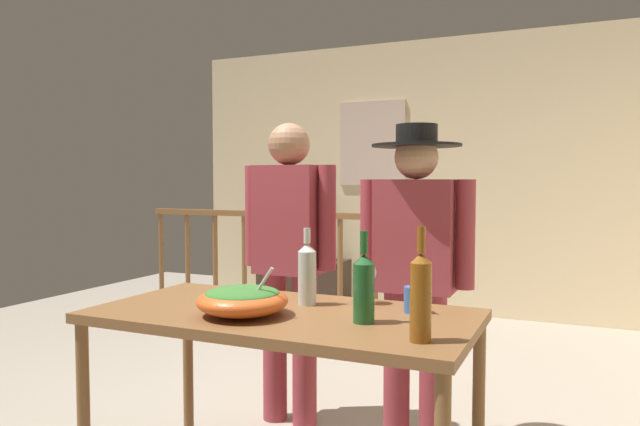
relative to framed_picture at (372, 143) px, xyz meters
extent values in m
cube|color=beige|center=(0.66, 0.06, -0.34)|extent=(5.21, 0.10, 2.68)
cube|color=beige|center=(0.00, 0.00, 0.00)|extent=(0.69, 0.03, 0.85)
cylinder|color=brown|center=(-1.69, -1.23, -1.19)|extent=(0.04, 0.04, 0.99)
cylinder|color=brown|center=(-1.38, -1.23, -1.19)|extent=(0.04, 0.04, 0.99)
cylinder|color=brown|center=(-1.08, -1.23, -1.19)|extent=(0.04, 0.04, 0.99)
cylinder|color=brown|center=(-0.77, -1.23, -1.19)|extent=(0.04, 0.04, 0.99)
cylinder|color=brown|center=(-0.46, -1.23, -1.19)|extent=(0.04, 0.04, 0.99)
cylinder|color=brown|center=(-0.16, -1.23, -1.19)|extent=(0.04, 0.04, 0.99)
cylinder|color=brown|center=(0.15, -1.23, -1.19)|extent=(0.04, 0.04, 0.99)
cylinder|color=brown|center=(0.46, -1.23, -1.19)|extent=(0.04, 0.04, 0.99)
cylinder|color=brown|center=(0.76, -1.23, -1.19)|extent=(0.04, 0.04, 0.99)
cube|color=brown|center=(-0.46, -1.23, -0.67)|extent=(2.53, 0.07, 0.05)
cube|color=brown|center=(0.76, -1.23, -1.14)|extent=(0.10, 0.10, 1.09)
cube|color=#38281E|center=(-0.64, -0.29, -1.43)|extent=(0.90, 0.40, 0.50)
cube|color=black|center=(-0.64, -0.29, -1.17)|extent=(0.20, 0.12, 0.02)
cylinder|color=black|center=(-0.64, -0.29, -1.12)|extent=(0.03, 0.03, 0.08)
cube|color=black|center=(-0.64, -0.32, -0.93)|extent=(0.50, 0.06, 0.31)
cube|color=black|center=(-0.64, -0.35, -0.93)|extent=(0.46, 0.01, 0.28)
cube|color=brown|center=(0.89, -3.66, -0.92)|extent=(1.51, 0.76, 0.04)
cylinder|color=brown|center=(0.17, -4.00, -1.31)|extent=(0.05, 0.05, 0.74)
cylinder|color=brown|center=(0.17, -3.32, -1.31)|extent=(0.05, 0.05, 0.74)
cylinder|color=brown|center=(1.60, -3.32, -1.31)|extent=(0.05, 0.05, 0.74)
ellipsoid|color=#DB5B23|center=(0.78, -3.79, -0.84)|extent=(0.35, 0.35, 0.11)
ellipsoid|color=#38702D|center=(0.78, -3.79, -0.81)|extent=(0.29, 0.29, 0.05)
cylinder|color=silver|center=(0.85, -3.79, -0.79)|extent=(0.13, 0.01, 0.18)
cylinder|color=silver|center=(1.14, -3.39, -0.89)|extent=(0.08, 0.08, 0.01)
cylinder|color=silver|center=(1.14, -3.39, -0.85)|extent=(0.01, 0.01, 0.09)
ellipsoid|color=silver|center=(1.14, -3.39, -0.76)|extent=(0.09, 0.09, 0.09)
cylinder|color=silver|center=(0.93, -3.51, -0.79)|extent=(0.08, 0.08, 0.22)
cone|color=silver|center=(0.93, -3.51, -0.66)|extent=(0.08, 0.08, 0.03)
cylinder|color=silver|center=(0.93, -3.51, -0.61)|extent=(0.03, 0.03, 0.06)
cylinder|color=#1E5628|center=(1.25, -3.70, -0.79)|extent=(0.08, 0.08, 0.22)
cone|color=#1E5628|center=(1.25, -3.70, -0.66)|extent=(0.08, 0.08, 0.04)
cylinder|color=#1E5628|center=(1.25, -3.70, -0.60)|extent=(0.03, 0.03, 0.08)
cylinder|color=brown|center=(1.50, -3.87, -0.77)|extent=(0.07, 0.07, 0.25)
cone|color=brown|center=(1.50, -3.87, -0.63)|extent=(0.07, 0.07, 0.03)
cylinder|color=brown|center=(1.50, -3.87, -0.57)|extent=(0.03, 0.03, 0.09)
cylinder|color=#3866B2|center=(1.37, -3.47, -0.85)|extent=(0.08, 0.08, 0.10)
torus|color=#3866B2|center=(1.42, -3.47, -0.84)|extent=(0.05, 0.01, 0.05)
cylinder|color=#9E3842|center=(0.63, -2.93, -1.28)|extent=(0.13, 0.13, 0.81)
cylinder|color=#9E3842|center=(0.45, -2.92, -1.28)|extent=(0.13, 0.13, 0.81)
cube|color=#9E3842|center=(0.54, -2.92, -0.59)|extent=(0.35, 0.23, 0.57)
cylinder|color=#9E3842|center=(0.77, -2.93, -0.57)|extent=(0.09, 0.09, 0.54)
cylinder|color=#9E3842|center=(0.32, -2.92, -0.57)|extent=(0.09, 0.09, 0.54)
sphere|color=#A37556|center=(0.54, -2.92, -0.19)|extent=(0.22, 0.22, 0.22)
cylinder|color=#9E3842|center=(1.32, -2.92, -1.30)|extent=(0.13, 0.13, 0.76)
cylinder|color=#9E3842|center=(1.14, -2.93, -1.30)|extent=(0.13, 0.13, 0.76)
cube|color=#9E3842|center=(1.23, -2.92, -0.65)|extent=(0.38, 0.23, 0.54)
cylinder|color=#9E3842|center=(1.47, -2.92, -0.63)|extent=(0.09, 0.09, 0.51)
cylinder|color=#9E3842|center=(0.99, -2.93, -0.63)|extent=(0.09, 0.09, 0.51)
sphere|color=#D8A884|center=(1.23, -2.92, -0.27)|extent=(0.21, 0.21, 0.21)
cylinder|color=black|center=(1.23, -2.92, -0.21)|extent=(0.43, 0.43, 0.01)
cylinder|color=black|center=(1.23, -2.92, -0.16)|extent=(0.20, 0.20, 0.10)
camera|label=1|loc=(1.96, -5.70, -0.38)|focal=33.00mm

